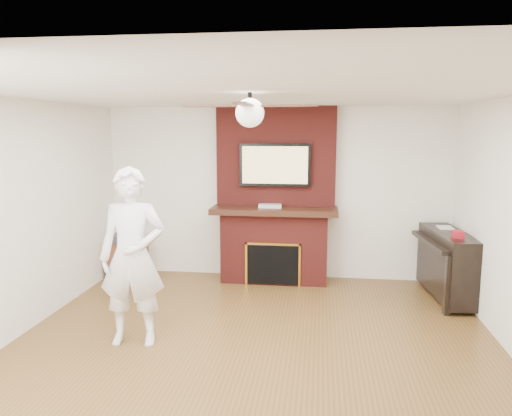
# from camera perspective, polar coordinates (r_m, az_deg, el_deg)

# --- Properties ---
(room_shell) EXTENTS (5.36, 5.86, 2.86)m
(room_shell) POSITION_cam_1_polar(r_m,az_deg,el_deg) (4.63, -0.69, -2.53)
(room_shell) COLOR brown
(room_shell) RESTS_ON ground
(fireplace) EXTENTS (1.78, 0.64, 2.50)m
(fireplace) POSITION_cam_1_polar(r_m,az_deg,el_deg) (7.17, 2.19, -0.50)
(fireplace) COLOR maroon
(fireplace) RESTS_ON ground
(tv) EXTENTS (1.00, 0.08, 0.60)m
(tv) POSITION_cam_1_polar(r_m,az_deg,el_deg) (7.04, 2.19, 4.95)
(tv) COLOR black
(tv) RESTS_ON fireplace
(ceiling_fan) EXTENTS (1.21, 1.21, 0.31)m
(ceiling_fan) POSITION_cam_1_polar(r_m,az_deg,el_deg) (4.54, -0.71, 10.97)
(ceiling_fan) COLOR black
(ceiling_fan) RESTS_ON room_shell
(person) EXTENTS (0.72, 0.52, 1.81)m
(person) POSITION_cam_1_polar(r_m,az_deg,el_deg) (5.19, -13.94, -5.44)
(person) COLOR white
(person) RESTS_ON ground
(side_table) EXTENTS (0.64, 0.64, 0.63)m
(side_table) POSITION_cam_1_polar(r_m,az_deg,el_deg) (7.76, -14.36, -5.38)
(side_table) COLOR #592A19
(side_table) RESTS_ON ground
(piano) EXTENTS (0.63, 1.38, 0.97)m
(piano) POSITION_cam_1_polar(r_m,az_deg,el_deg) (6.91, 21.05, -5.90)
(piano) COLOR black
(piano) RESTS_ON ground
(cable_box) EXTENTS (0.34, 0.21, 0.05)m
(cable_box) POSITION_cam_1_polar(r_m,az_deg,el_deg) (7.06, 1.61, 0.25)
(cable_box) COLOR silver
(cable_box) RESTS_ON fireplace
(candle_orange) EXTENTS (0.07, 0.07, 0.11)m
(candle_orange) POSITION_cam_1_polar(r_m,az_deg,el_deg) (7.23, 0.47, -8.05)
(candle_orange) COLOR #DE591A
(candle_orange) RESTS_ON ground
(candle_green) EXTENTS (0.07, 0.07, 0.10)m
(candle_green) POSITION_cam_1_polar(r_m,az_deg,el_deg) (7.15, 2.03, -8.30)
(candle_green) COLOR #2B6D2D
(candle_green) RESTS_ON ground
(candle_blue) EXTENTS (0.06, 0.06, 0.07)m
(candle_blue) POSITION_cam_1_polar(r_m,az_deg,el_deg) (7.17, 2.89, -8.40)
(candle_blue) COLOR #303B92
(candle_blue) RESTS_ON ground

